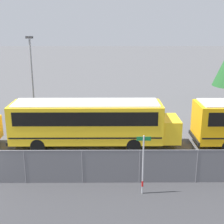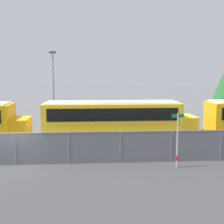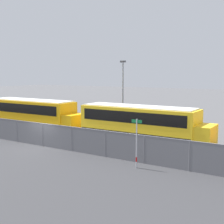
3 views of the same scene
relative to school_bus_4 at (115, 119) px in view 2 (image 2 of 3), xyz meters
The scene contains 5 objects.
ground_plane 8.38m from the school_bus_4, 139.73° to the right, with size 200.00×200.00×0.00m, color #4C4C4F.
fence 8.22m from the school_bus_4, 139.72° to the right, with size 110.20×0.07×1.91m.
school_bus_4 is the anchor object (origin of this frame).
street_sign 7.06m from the school_bus_4, 64.94° to the right, with size 0.70×0.09×3.12m.
light_pole 8.27m from the school_bus_4, 131.42° to the left, with size 0.60×0.24×7.26m.
Camera 2 is at (4.34, -17.98, 5.40)m, focal length 50.00 mm.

